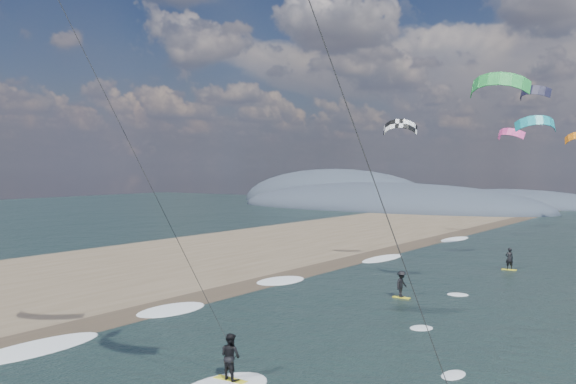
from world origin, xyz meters
The scene contains 6 objects.
wet_sand_strip centered at (-12.00, 10.00, 0.00)m, with size 3.00×240.00×0.00m, color #382D23.
coastal_hills centered at (-44.84, 107.86, 0.00)m, with size 80.00×41.00×15.00m.
kitesurfer_near_b centered at (-3.02, 3.37, 10.99)m, with size 7.20×8.83×16.49m.
far_kitesurfers centered at (2.50, 30.35, 0.88)m, with size 11.32×15.49×1.85m.
bg_kite_field centered at (-0.54, 55.73, 12.16)m, with size 13.54×65.42×4.98m.
shoreline_surf centered at (-10.80, 14.75, 0.00)m, with size 2.40×79.40×0.11m.
Camera 1 is at (14.81, -10.71, 8.13)m, focal length 40.00 mm.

